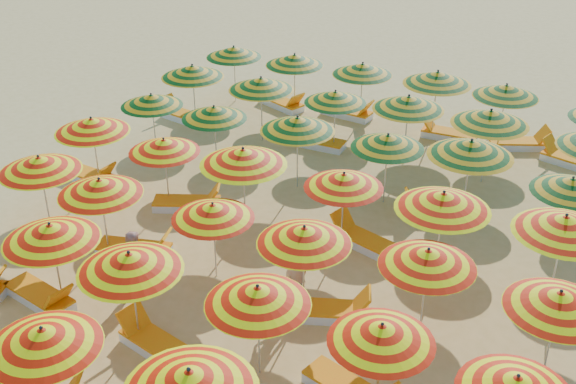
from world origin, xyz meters
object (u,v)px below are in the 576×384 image
(umbrella_21, at_px, (304,236))
(lounger_21, at_px, (570,160))
(umbrella_40, at_px, (490,117))
(lounger_12, at_px, (189,203))
(umbrella_27, at_px, (344,181))
(umbrella_37, at_px, (261,84))
(umbrella_30, at_px, (152,100))
(umbrella_9, at_px, (190,381))
(umbrella_35, at_px, (572,185))
(lounger_16, at_px, (315,142))
(lounger_9, at_px, (136,249))
(lounger_15, at_px, (184,116))
(lounger_11, at_px, (89,176))
(umbrella_32, at_px, (298,124))
(umbrella_18, at_px, (39,164))
(umbrella_28, at_px, (443,201))
(umbrella_14, at_px, (130,262))
(umbrella_16, at_px, (382,334))
(umbrella_42, at_px, (234,52))
(lounger_10, at_px, (329,311))
(beachgoer_b, at_px, (133,261))
(lounger_6, at_px, (157,345))
(umbrella_46, at_px, (506,91))
(umbrella_44, at_px, (363,69))
(lounger_17, at_px, (282,103))
(umbrella_23, at_px, (559,301))
(umbrella_45, at_px, (437,78))
(lounger_14, at_px, (437,211))
(umbrella_13, at_px, (51,233))
(umbrella_8, at_px, (43,338))
(umbrella_39, at_px, (409,103))
(umbrella_31, at_px, (214,113))
(lounger_13, at_px, (363,240))
(umbrella_19, at_px, (100,187))
(umbrella_20, at_px, (213,211))
(lounger_20, at_px, (519,143))
(lounger_19, at_px, (448,134))
(umbrella_24, at_px, (92,125))
(umbrella_36, at_px, (192,71))
(lounger_18, at_px, (348,112))
(umbrella_15, at_px, (258,296))
(umbrella_33, at_px, (388,142))

(umbrella_21, height_order, lounger_21, umbrella_21)
(umbrella_40, relative_size, lounger_12, 1.20)
(umbrella_27, bearing_deg, umbrella_37, 134.36)
(umbrella_30, bearing_deg, umbrella_9, -52.79)
(umbrella_35, distance_m, lounger_16, 8.07)
(lounger_9, distance_m, lounger_15, 7.92)
(lounger_11, bearing_deg, umbrella_32, 28.05)
(umbrella_18, relative_size, umbrella_28, 1.01)
(umbrella_14, bearing_deg, umbrella_28, 44.49)
(umbrella_16, xyz_separation_m, umbrella_28, (-0.11, 4.34, 0.23))
(umbrella_30, relative_size, umbrella_42, 1.00)
(lounger_10, xyz_separation_m, lounger_12, (-4.96, 2.57, 0.00))
(umbrella_42, xyz_separation_m, beachgoer_b, (3.32, -10.54, -1.04))
(lounger_6, relative_size, lounger_15, 1.00)
(lounger_10, distance_m, beachgoer_b, 4.28)
(umbrella_37, relative_size, umbrella_46, 0.93)
(umbrella_40, distance_m, lounger_21, 3.47)
(umbrella_42, distance_m, umbrella_44, 4.57)
(umbrella_30, xyz_separation_m, lounger_17, (1.88, 4.81, -1.52))
(umbrella_23, height_order, umbrella_30, umbrella_23)
(umbrella_27, relative_size, lounger_17, 1.32)
(umbrella_45, xyz_separation_m, lounger_14, (1.42, -4.75, -1.77))
(umbrella_30, xyz_separation_m, umbrella_42, (0.14, 4.67, 0.09))
(lounger_6, xyz_separation_m, lounger_15, (-5.59, 9.79, 0.00))
(lounger_10, bearing_deg, lounger_6, -157.83)
(lounger_10, bearing_deg, umbrella_18, 158.17)
(umbrella_13, relative_size, umbrella_27, 1.04)
(umbrella_21, xyz_separation_m, umbrella_40, (2.19, 7.20, 0.14))
(umbrella_45, distance_m, lounger_21, 4.52)
(umbrella_8, distance_m, umbrella_42, 14.80)
(lounger_11, bearing_deg, umbrella_39, 38.38)
(umbrella_40, relative_size, umbrella_44, 1.00)
(umbrella_31, bearing_deg, lounger_13, -22.03)
(lounger_6, relative_size, lounger_13, 1.00)
(umbrella_19, distance_m, umbrella_20, 2.72)
(lounger_20, bearing_deg, lounger_19, 162.63)
(umbrella_45, height_order, umbrella_46, umbrella_45)
(lounger_9, distance_m, lounger_11, 4.16)
(umbrella_31, bearing_deg, umbrella_37, 81.55)
(umbrella_21, relative_size, umbrella_44, 1.14)
(umbrella_30, distance_m, lounger_20, 11.05)
(umbrella_24, distance_m, umbrella_28, 9.35)
(umbrella_9, bearing_deg, lounger_10, 84.54)
(lounger_16, bearing_deg, umbrella_18, 61.09)
(umbrella_24, bearing_deg, umbrella_36, 87.84)
(umbrella_23, bearing_deg, umbrella_31, 153.21)
(umbrella_36, bearing_deg, umbrella_31, -47.51)
(lounger_18, xyz_separation_m, lounger_21, (7.09, -0.62, 0.00))
(umbrella_36, xyz_separation_m, lounger_15, (-0.60, 0.22, -1.69))
(umbrella_15, height_order, umbrella_33, umbrella_15)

